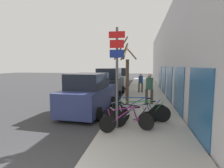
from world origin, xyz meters
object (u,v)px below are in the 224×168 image
object	(u,v)px
signpost	(117,72)
pedestrian_near	(149,87)
street_tree	(127,74)
bicycle_3	(142,113)
parked_car_0	(89,94)
parked_car_2	(119,78)
bicycle_0	(128,120)
pedestrian_far	(141,81)
bicycle_2	(137,116)
bicycle_1	(128,117)
parked_car_1	(110,83)
bicycle_4	(139,110)

from	to	relation	value
signpost	pedestrian_near	bearing A→B (deg)	73.19
pedestrian_near	street_tree	bearing A→B (deg)	17.51
signpost	bicycle_3	world-z (taller)	signpost
parked_car_0	parked_car_2	xyz separation A→B (m)	(0.07, 11.00, 0.05)
bicycle_0	pedestrian_far	bearing A→B (deg)	-30.52
bicycle_2	bicycle_1	bearing A→B (deg)	90.66
parked_car_0	parked_car_1	world-z (taller)	parked_car_1
bicycle_0	street_tree	distance (m)	4.33
signpost	parked_car_0	distance (m)	3.35
bicycle_1	pedestrian_far	world-z (taller)	pedestrian_far
bicycle_1	parked_car_1	distance (m)	7.64
pedestrian_near	parked_car_1	bearing A→B (deg)	-47.51
bicycle_4	pedestrian_far	xyz separation A→B (m)	(-0.02, 7.67, 0.52)
bicycle_2	bicycle_4	world-z (taller)	bicycle_4
signpost	bicycle_0	world-z (taller)	signpost
signpost	parked_car_1	bearing A→B (deg)	102.73
signpost	parked_car_2	distance (m)	13.66
signpost	parked_car_1	xyz separation A→B (m)	(-1.72, 7.60, -1.21)
bicycle_0	pedestrian_near	world-z (taller)	pedestrian_near
parked_car_0	parked_car_2	bearing A→B (deg)	92.97
signpost	pedestrian_far	xyz separation A→B (m)	(0.74, 8.88, -1.13)
bicycle_0	pedestrian_near	xyz separation A→B (m)	(0.89, 4.48, 0.68)
bicycle_1	bicycle_2	world-z (taller)	bicycle_1
bicycle_2	bicycle_3	bearing A→B (deg)	-63.72
parked_car_0	bicycle_3	bearing A→B (deg)	-28.63
bicycle_4	pedestrian_near	xyz separation A→B (m)	(0.54, 3.12, 0.63)
parked_car_0	parked_car_1	bearing A→B (deg)	91.88
parked_car_0	bicycle_1	bearing A→B (deg)	-41.67
signpost	parked_car_2	size ratio (longest dim) A/B	0.84
bicycle_2	street_tree	world-z (taller)	street_tree
parked_car_2	pedestrian_near	size ratio (longest dim) A/B	2.37
bicycle_4	bicycle_3	bearing A→B (deg)	-152.52
bicycle_3	bicycle_0	bearing A→B (deg)	138.38
bicycle_0	parked_car_1	distance (m)	8.06
bicycle_1	bicycle_3	xyz separation A→B (m)	(0.54, 0.50, 0.02)
bicycle_0	pedestrian_far	world-z (taller)	pedestrian_far
parked_car_2	pedestrian_far	xyz separation A→B (m)	(2.51, -4.61, 0.11)
parked_car_1	bicycle_1	bearing A→B (deg)	-74.84
bicycle_1	pedestrian_near	world-z (taller)	pedestrian_near
bicycle_1	bicycle_4	xyz separation A→B (m)	(0.39, 0.94, 0.04)
bicycle_1	pedestrian_far	size ratio (longest dim) A/B	1.18
bicycle_2	pedestrian_far	size ratio (longest dim) A/B	1.12
bicycle_4	street_tree	size ratio (longest dim) A/B	0.62
bicycle_0	pedestrian_near	size ratio (longest dim) A/B	1.02
bicycle_3	parked_car_2	bearing A→B (deg)	-1.31
parked_car_1	street_tree	size ratio (longest dim) A/B	1.14
bicycle_3	pedestrian_near	bearing A→B (deg)	-19.55
pedestrian_far	bicycle_0	bearing A→B (deg)	-110.67
bicycle_4	pedestrian_near	size ratio (longest dim) A/B	1.35
parked_car_1	bicycle_4	bearing A→B (deg)	-69.57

